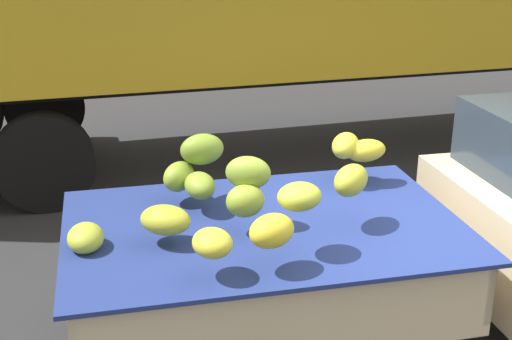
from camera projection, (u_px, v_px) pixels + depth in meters
The scene contains 2 objects.
curb_strip at pixel (176, 73), 13.67m from camera, with size 80.00×0.80×0.16m, color gray.
pickup_truck at pixel (505, 225), 5.14m from camera, with size 4.83×2.03×1.70m.
Camera 1 is at (-2.24, -3.81, 3.07)m, focal length 48.33 mm.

